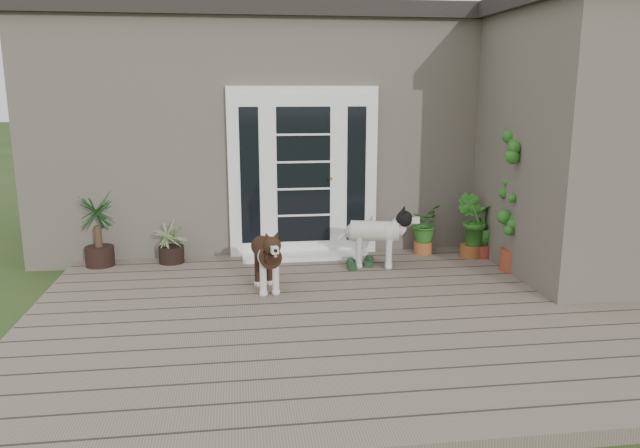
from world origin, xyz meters
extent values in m
cube|color=#6B5B4C|center=(0.00, 0.40, 0.06)|extent=(6.20, 4.60, 0.12)
cube|color=#665E54|center=(0.00, 4.65, 1.55)|extent=(7.40, 4.00, 3.10)
cube|color=#2D2826|center=(0.00, 4.65, 3.20)|extent=(7.60, 4.20, 0.20)
cube|color=#665E54|center=(2.90, 1.50, 1.55)|extent=(1.60, 2.40, 3.10)
cube|color=white|center=(-0.20, 2.60, 1.19)|extent=(1.90, 0.14, 2.15)
cube|color=white|center=(-0.20, 2.40, 0.14)|extent=(1.60, 0.40, 0.05)
imported|color=#1A5B1A|center=(1.35, 2.40, 0.40)|extent=(0.61, 0.61, 0.56)
imported|color=#245A19|center=(1.90, 2.15, 0.42)|extent=(0.56, 0.56, 0.60)
imported|color=#21641C|center=(2.07, 2.16, 0.39)|extent=(0.50, 0.50, 0.55)
camera|label=1|loc=(-1.04, -5.14, 2.24)|focal=34.44mm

